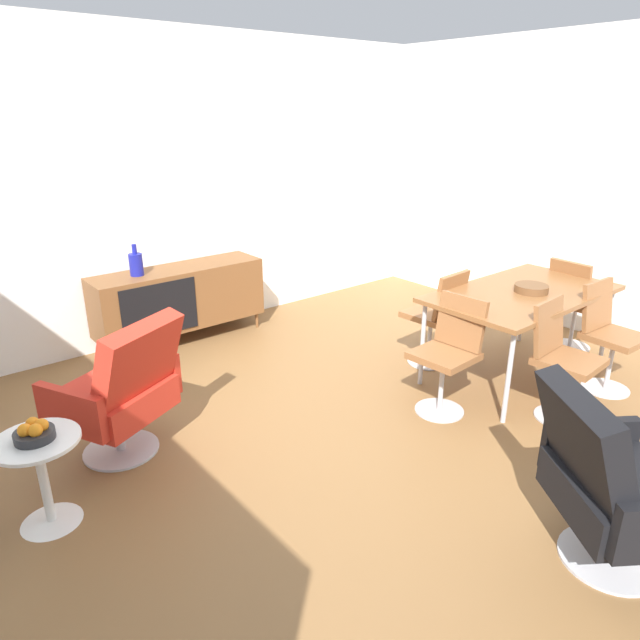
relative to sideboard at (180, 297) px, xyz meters
The scene contains 16 objects.
ground_plane 2.34m from the sideboard, 88.86° to the right, with size 8.32×8.32×0.00m, color brown.
wall_back 1.01m from the sideboard, 81.36° to the left, with size 6.80×0.12×2.80m, color white.
wall_right 4.09m from the sideboard, 35.30° to the right, with size 0.12×5.60×2.80m, color white.
sideboard is the anchor object (origin of this frame).
vase_cobalt 0.54m from the sideboard, behind, with size 0.12×0.12×0.28m.
dining_table 3.06m from the sideboard, 54.06° to the right, with size 1.60×0.90×0.74m.
wooden_bowl_on_table 3.12m from the sideboard, 54.15° to the right, with size 0.26×0.26×0.06m, color brown.
dining_chair_front_left 3.35m from the sideboard, 64.65° to the right, with size 0.43×0.45×0.86m.
dining_chair_far_end 3.64m from the sideboard, 42.61° to the right, with size 0.44×0.42×0.86m.
dining_chair_near_window 2.62m from the sideboard, 69.96° to the right, with size 0.45×0.42×0.86m.
dining_chair_back_left 2.39m from the sideboard, 52.92° to the right, with size 0.42×0.45×0.86m.
dining_chair_front_right 3.70m from the sideboard, 54.71° to the right, with size 0.42×0.44×0.86m.
lounge_chair_red 1.92m from the sideboard, 126.97° to the right, with size 0.87×0.85×0.95m.
armchair_black_shell 3.92m from the sideboard, 86.03° to the right, with size 0.89×0.90×0.95m.
side_table_round 2.57m from the sideboard, 132.46° to the right, with size 0.44×0.44×0.52m.
fruit_bowl 2.57m from the sideboard, 132.43° to the right, with size 0.20×0.20×0.11m.
Camera 1 is at (-2.24, -2.45, 2.11)m, focal length 31.72 mm.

